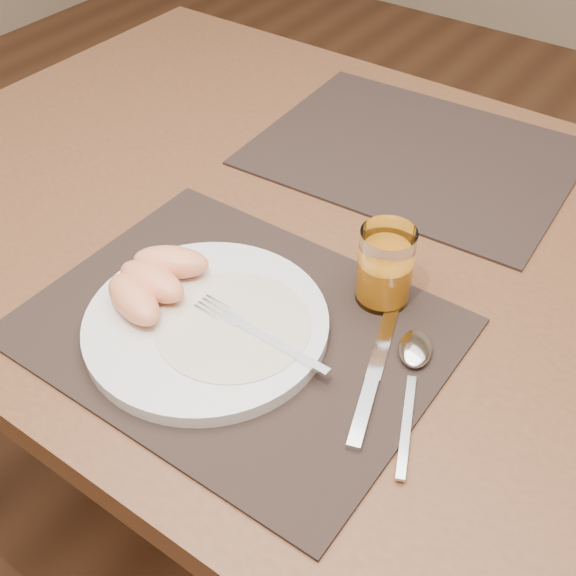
# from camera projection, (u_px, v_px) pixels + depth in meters

# --- Properties ---
(ground) EXTENTS (5.00, 5.00, 0.00)m
(ground) POSITION_uv_depth(u_px,v_px,m) (329.00, 532.00, 1.44)
(ground) COLOR #56331D
(ground) RESTS_ON ground
(table) EXTENTS (1.40, 0.90, 0.75)m
(table) POSITION_uv_depth(u_px,v_px,m) (348.00, 283.00, 0.99)
(table) COLOR brown
(table) RESTS_ON ground
(placemat_near) EXTENTS (0.45, 0.35, 0.00)m
(placemat_near) POSITION_uv_depth(u_px,v_px,m) (237.00, 328.00, 0.80)
(placemat_near) COLOR #2E221C
(placemat_near) RESTS_ON table
(placemat_far) EXTENTS (0.47, 0.37, 0.00)m
(placemat_far) POSITION_uv_depth(u_px,v_px,m) (414.00, 153.00, 1.07)
(placemat_far) COLOR #2E221C
(placemat_far) RESTS_ON table
(plate) EXTENTS (0.27, 0.27, 0.02)m
(plate) POSITION_uv_depth(u_px,v_px,m) (206.00, 324.00, 0.79)
(plate) COLOR white
(plate) RESTS_ON placemat_near
(plate_dressing) EXTENTS (0.17, 0.17, 0.00)m
(plate_dressing) POSITION_uv_depth(u_px,v_px,m) (233.00, 325.00, 0.78)
(plate_dressing) COLOR white
(plate_dressing) RESTS_ON plate
(fork) EXTENTS (0.17, 0.03, 0.00)m
(fork) POSITION_uv_depth(u_px,v_px,m) (250.00, 329.00, 0.77)
(fork) COLOR silver
(fork) RESTS_ON plate
(knife) EXTENTS (0.08, 0.21, 0.01)m
(knife) POSITION_uv_depth(u_px,v_px,m) (373.00, 378.00, 0.74)
(knife) COLOR silver
(knife) RESTS_ON placemat_near
(spoon) EXTENTS (0.10, 0.18, 0.01)m
(spoon) POSITION_uv_depth(u_px,v_px,m) (414.00, 359.00, 0.76)
(spoon) COLOR silver
(spoon) RESTS_ON placemat_near
(juice_glass) EXTENTS (0.06, 0.06, 0.10)m
(juice_glass) POSITION_uv_depth(u_px,v_px,m) (385.00, 269.00, 0.81)
(juice_glass) COLOR white
(juice_glass) RESTS_ON placemat_near
(grapefruit_wedges) EXTENTS (0.11, 0.14, 0.04)m
(grapefruit_wedges) POSITION_uv_depth(u_px,v_px,m) (153.00, 281.00, 0.81)
(grapefruit_wedges) COLOR #FF9B68
(grapefruit_wedges) RESTS_ON plate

